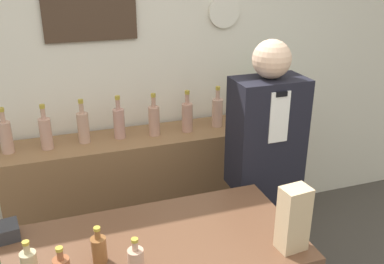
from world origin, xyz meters
name	(u,v)px	position (x,y,z in m)	size (l,w,h in m)	color
back_wall	(131,70)	(0.00, 2.00, 1.36)	(5.20, 0.09, 2.70)	silver
back_shelf	(158,190)	(0.11, 1.73, 0.47)	(2.15, 0.41, 0.94)	#8E6642
shopkeeper	(263,176)	(0.63, 1.05, 0.85)	(0.43, 0.27, 1.70)	black
potted_plant	(276,97)	(1.05, 1.70, 1.13)	(0.28, 0.28, 0.36)	#9E998E
paper_bag	(293,219)	(0.35, 0.28, 1.08)	(0.13, 0.10, 0.30)	tan
gift_box	(5,232)	(-0.85, 0.76, 0.97)	(0.14, 0.13, 0.07)	#2D2D33
counter_bottle_1	(29,264)	(-0.74, 0.45, 1.00)	(0.07, 0.07, 0.17)	tan
counter_bottle_3	(99,249)	(-0.47, 0.46, 1.00)	(0.07, 0.07, 0.17)	brown
counter_bottle_4	(136,261)	(-0.34, 0.33, 1.00)	(0.07, 0.07, 0.17)	tan
shelf_bottle_0	(6,136)	(-0.89, 1.74, 1.05)	(0.08, 0.08, 0.31)	tan
shelf_bottle_1	(46,132)	(-0.64, 1.73, 1.05)	(0.08, 0.08, 0.31)	tan
shelf_bottle_2	(83,126)	(-0.40, 1.75, 1.05)	(0.08, 0.08, 0.31)	tan
shelf_bottle_3	(119,122)	(-0.15, 1.75, 1.05)	(0.08, 0.08, 0.31)	tan
shelf_bottle_4	(154,120)	(0.09, 1.72, 1.05)	(0.08, 0.08, 0.31)	tan
shelf_bottle_5	(187,116)	(0.34, 1.71, 1.05)	(0.08, 0.08, 0.31)	tan
shelf_bottle_6	(217,111)	(0.58, 1.74, 1.05)	(0.08, 0.08, 0.31)	tan
shelf_bottle_7	(248,108)	(0.83, 1.73, 1.05)	(0.08, 0.08, 0.31)	tan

